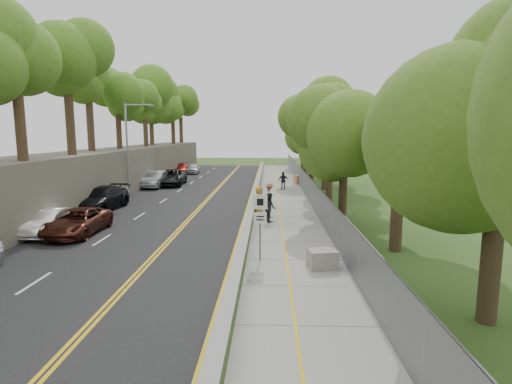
{
  "coord_description": "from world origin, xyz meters",
  "views": [
    {
      "loc": [
        1.44,
        -19.75,
        5.5
      ],
      "look_at": [
        0.5,
        8.0,
        1.4
      ],
      "focal_mm": 28.0,
      "sensor_mm": 36.0,
      "label": 1
    }
  ],
  "objects_px": {
    "concrete_block": "(322,259)",
    "painter_0": "(259,200)",
    "streetlight": "(130,143)",
    "car_2": "(77,222)",
    "car_1": "(48,222)",
    "signpost": "(260,217)",
    "person_far": "(283,181)",
    "construction_barrel": "(296,180)"
  },
  "relations": [
    {
      "from": "painter_0",
      "to": "construction_barrel",
      "type": "bearing_deg",
      "value": -1.58
    },
    {
      "from": "streetlight",
      "to": "painter_0",
      "type": "height_order",
      "value": "streetlight"
    },
    {
      "from": "car_1",
      "to": "car_2",
      "type": "distance_m",
      "value": 1.6
    },
    {
      "from": "signpost",
      "to": "person_far",
      "type": "relative_size",
      "value": 1.77
    },
    {
      "from": "person_far",
      "to": "construction_barrel",
      "type": "bearing_deg",
      "value": -120.47
    },
    {
      "from": "concrete_block",
      "to": "painter_0",
      "type": "relative_size",
      "value": 0.59
    },
    {
      "from": "painter_0",
      "to": "person_far",
      "type": "height_order",
      "value": "painter_0"
    },
    {
      "from": "car_1",
      "to": "painter_0",
      "type": "relative_size",
      "value": 2.18
    },
    {
      "from": "concrete_block",
      "to": "painter_0",
      "type": "xyz_separation_m",
      "value": [
        -2.86,
        10.89,
        0.58
      ]
    },
    {
      "from": "streetlight",
      "to": "concrete_block",
      "type": "distance_m",
      "value": 23.23
    },
    {
      "from": "construction_barrel",
      "to": "car_2",
      "type": "distance_m",
      "value": 25.69
    },
    {
      "from": "construction_barrel",
      "to": "person_far",
      "type": "distance_m",
      "value": 4.48
    },
    {
      "from": "streetlight",
      "to": "concrete_block",
      "type": "height_order",
      "value": "streetlight"
    },
    {
      "from": "construction_barrel",
      "to": "car_2",
      "type": "bearing_deg",
      "value": -121.18
    },
    {
      "from": "car_1",
      "to": "painter_0",
      "type": "bearing_deg",
      "value": 24.02
    },
    {
      "from": "construction_barrel",
      "to": "painter_0",
      "type": "bearing_deg",
      "value": -102.37
    },
    {
      "from": "signpost",
      "to": "car_1",
      "type": "bearing_deg",
      "value": 160.66
    },
    {
      "from": "car_1",
      "to": "painter_0",
      "type": "height_order",
      "value": "painter_0"
    },
    {
      "from": "construction_barrel",
      "to": "car_2",
      "type": "height_order",
      "value": "car_2"
    },
    {
      "from": "construction_barrel",
      "to": "car_1",
      "type": "height_order",
      "value": "car_1"
    },
    {
      "from": "streetlight",
      "to": "construction_barrel",
      "type": "distance_m",
      "value": 17.82
    },
    {
      "from": "painter_0",
      "to": "concrete_block",
      "type": "bearing_deg",
      "value": -154.5
    },
    {
      "from": "car_2",
      "to": "person_far",
      "type": "distance_m",
      "value": 21.34
    },
    {
      "from": "streetlight",
      "to": "construction_barrel",
      "type": "height_order",
      "value": "streetlight"
    },
    {
      "from": "signpost",
      "to": "car_2",
      "type": "height_order",
      "value": "signpost"
    },
    {
      "from": "concrete_block",
      "to": "car_2",
      "type": "height_order",
      "value": "car_2"
    },
    {
      "from": "signpost",
      "to": "person_far",
      "type": "xyz_separation_m",
      "value": [
        1.75,
        21.9,
        -1.04
      ]
    },
    {
      "from": "person_far",
      "to": "signpost",
      "type": "bearing_deg",
      "value": 74.62
    },
    {
      "from": "concrete_block",
      "to": "car_2",
      "type": "distance_m",
      "value": 13.61
    },
    {
      "from": "car_1",
      "to": "painter_0",
      "type": "xyz_separation_m",
      "value": [
        11.35,
        5.82,
        0.28
      ]
    },
    {
      "from": "construction_barrel",
      "to": "car_2",
      "type": "xyz_separation_m",
      "value": [
        -13.3,
        -21.98,
        0.21
      ]
    },
    {
      "from": "car_2",
      "to": "painter_0",
      "type": "relative_size",
      "value": 2.6
    },
    {
      "from": "streetlight",
      "to": "construction_barrel",
      "type": "relative_size",
      "value": 8.54
    },
    {
      "from": "signpost",
      "to": "person_far",
      "type": "bearing_deg",
      "value": 85.43
    },
    {
      "from": "signpost",
      "to": "car_1",
      "type": "height_order",
      "value": "signpost"
    },
    {
      "from": "painter_0",
      "to": "signpost",
      "type": "bearing_deg",
      "value": -167.48
    },
    {
      "from": "signpost",
      "to": "car_1",
      "type": "distance_m",
      "value": 12.41
    },
    {
      "from": "streetlight",
      "to": "signpost",
      "type": "distance_m",
      "value": 20.72
    },
    {
      "from": "painter_0",
      "to": "streetlight",
      "type": "bearing_deg",
      "value": 68.41
    },
    {
      "from": "construction_barrel",
      "to": "car_1",
      "type": "relative_size",
      "value": 0.23
    },
    {
      "from": "car_2",
      "to": "person_far",
      "type": "height_order",
      "value": "person_far"
    },
    {
      "from": "concrete_block",
      "to": "person_far",
      "type": "relative_size",
      "value": 0.65
    }
  ]
}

